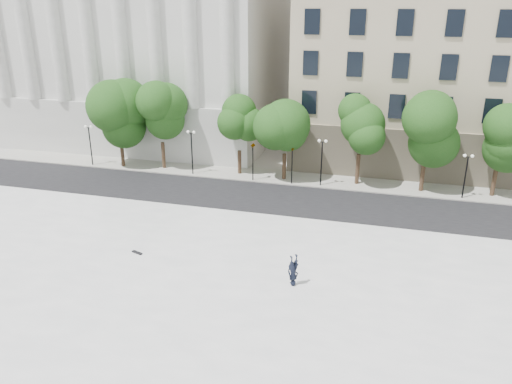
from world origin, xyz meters
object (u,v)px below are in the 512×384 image
at_px(traffic_light_west, 253,143).
at_px(traffic_light_east, 292,146).
at_px(person_lying, 293,281).
at_px(skateboard, 137,253).

distance_m(traffic_light_west, traffic_light_east, 3.74).
height_order(traffic_light_east, person_lying, traffic_light_east).
relative_size(traffic_light_west, person_lying, 2.17).
distance_m(traffic_light_west, person_lying, 19.71).
height_order(traffic_light_west, skateboard, traffic_light_west).
height_order(traffic_light_west, person_lying, traffic_light_west).
bearing_deg(traffic_light_west, skateboard, -101.14).
distance_m(traffic_light_east, person_lying, 18.63).
bearing_deg(person_lying, traffic_light_west, 68.77).
distance_m(person_lying, skateboard, 10.79).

